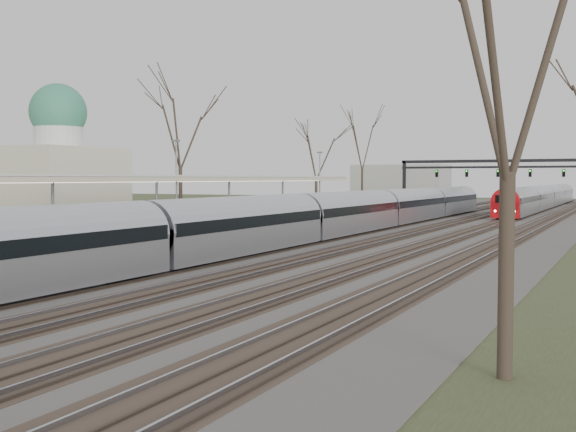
# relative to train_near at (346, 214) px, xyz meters

# --- Properties ---
(track_bed) EXTENTS (24.00, 160.00, 0.22)m
(track_bed) POSITION_rel_train_near_xyz_m (2.76, 8.48, -1.42)
(track_bed) COLOR #474442
(track_bed) RESTS_ON ground
(platform) EXTENTS (3.50, 69.00, 1.00)m
(platform) POSITION_rel_train_near_xyz_m (-6.55, -9.02, -0.98)
(platform) COLOR #9E9B93
(platform) RESTS_ON ground
(canopy) EXTENTS (4.10, 50.00, 3.11)m
(canopy) POSITION_rel_train_near_xyz_m (-6.55, -13.53, 2.45)
(canopy) COLOR slate
(canopy) RESTS_ON platform
(dome_building) EXTENTS (10.00, 8.00, 10.30)m
(dome_building) POSITION_rel_train_near_xyz_m (-19.21, -8.52, 2.24)
(dome_building) COLOR beige
(dome_building) RESTS_ON ground
(signal_gantry) EXTENTS (21.00, 0.59, 6.08)m
(signal_gantry) POSITION_rel_train_near_xyz_m (2.79, 38.47, 3.43)
(signal_gantry) COLOR black
(signal_gantry) RESTS_ON ground
(tree_west_far) EXTENTS (5.50, 5.50, 11.33)m
(tree_west_far) POSITION_rel_train_near_xyz_m (-14.50, 1.48, 6.54)
(tree_west_far) COLOR #2D231C
(tree_west_far) RESTS_ON ground
(tree_east_near) EXTENTS (4.50, 4.50, 9.27)m
(tree_east_near) POSITION_rel_train_near_xyz_m (15.50, -31.52, 5.08)
(tree_east_near) COLOR #2D231C
(tree_east_near) RESTS_ON ground
(train_near) EXTENTS (2.62, 75.21, 3.05)m
(train_near) POSITION_rel_train_near_xyz_m (0.00, 0.00, 0.00)
(train_near) COLOR #ADAFB7
(train_near) RESTS_ON ground
(train_far) EXTENTS (2.62, 60.21, 3.05)m
(train_far) POSITION_rel_train_near_xyz_m (7.00, 51.42, 0.00)
(train_far) COLOR #ADAFB7
(train_far) RESTS_ON ground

